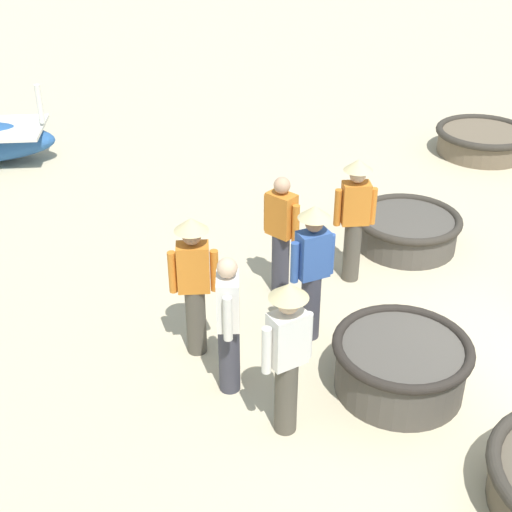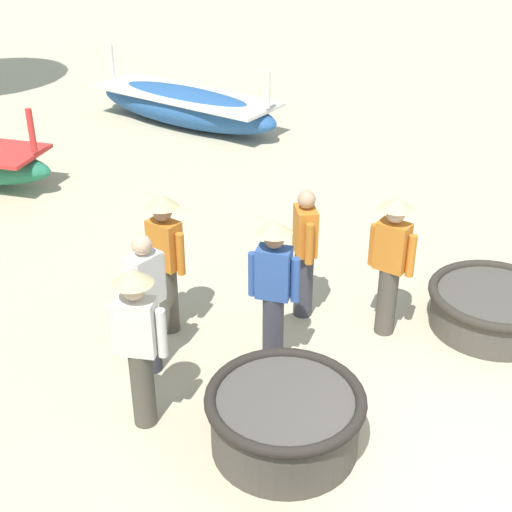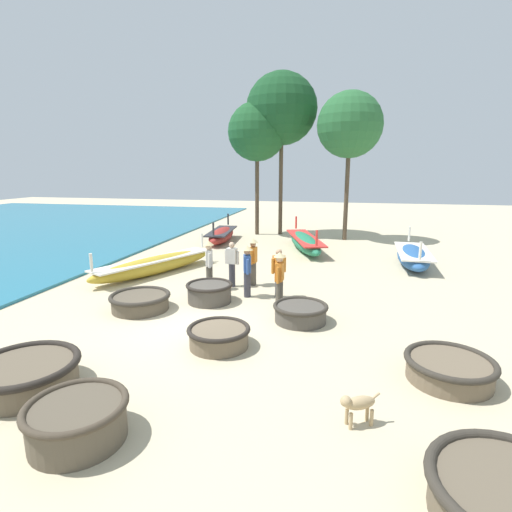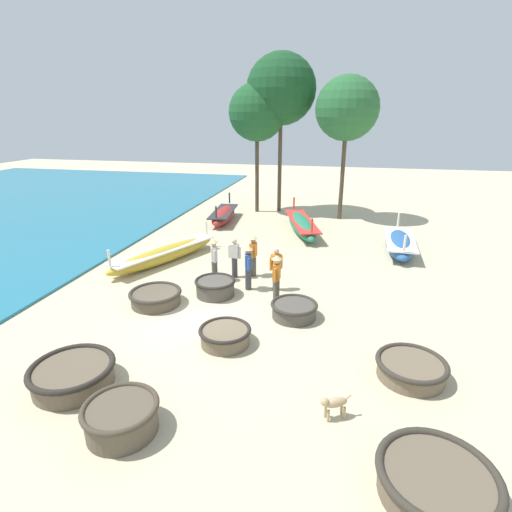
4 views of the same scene
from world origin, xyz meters
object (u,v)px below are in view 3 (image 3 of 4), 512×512
Objects in this scene: fisherman_crouching at (253,259)px; coracle_front_left at (449,368)px; tree_left_mid at (350,125)px; coracle_tilted at (140,301)px; long_boat_ochre_hull at (155,265)px; fisherman_by_coracle at (279,276)px; tree_tall_back at (257,132)px; fisherman_standing_left at (247,268)px; long_boat_green_hull at (222,235)px; long_boat_white_hull at (413,256)px; coracle_upturned at (25,374)px; tree_right_mid at (282,109)px; fisherman_with_hat at (279,272)px; fisherman_standing_right at (209,262)px; dog at (358,404)px; coracle_weathered at (300,312)px; coracle_far_right at (219,336)px; long_boat_red_hull at (305,242)px; coracle_nearest at (209,292)px; coracle_beside_post at (77,420)px; fisherman_hauling at (232,263)px.

coracle_front_left is at bearing -46.83° from fisherman_crouching.
coracle_tilted is at bearing -113.49° from tree_left_mid.
fisherman_crouching is (4.08, -0.70, 0.59)m from long_boat_ochre_hull.
long_boat_ochre_hull is 6.05m from fisherman_by_coracle.
tree_tall_back is (-2.23, 10.87, 5.17)m from fisherman_crouching.
fisherman_standing_left is 0.21× the size of tree_tall_back.
long_boat_green_hull is 9.96m from fisherman_standing_left.
coracle_tilted is at bearing -139.05° from long_boat_white_hull.
coracle_upturned reaches higher than coracle_tilted.
tree_right_mid is (1.80, 14.42, 7.16)m from coracle_tilted.
fisherman_standing_right is (-2.42, 0.34, 0.12)m from fisherman_with_hat.
coracle_upturned is 20.17m from tree_right_mid.
coracle_upturned is at bearing -120.03° from fisherman_with_hat.
dog is (6.99, -15.20, -0.02)m from long_boat_green_hull.
coracle_front_left is 0.39× the size of long_boat_white_hull.
coracle_tilted is at bearing -178.97° from coracle_weathered.
coracle_upturned is at bearing -91.18° from tree_tall_back.
fisherman_crouching is (-0.33, 4.99, 0.70)m from coracle_far_right.
long_boat_ochre_hull is at bearing 127.80° from coracle_far_right.
coracle_nearest is at bearing -103.39° from long_boat_red_hull.
coracle_tilted is 2.76× the size of dog.
long_boat_white_hull is 2.80× the size of fisherman_with_hat.
long_boat_green_hull is (-8.76, 13.40, 0.13)m from coracle_front_left.
fisherman_standing_right is at bearing -75.29° from long_boat_green_hull.
coracle_front_left is 11.10m from long_boat_ochre_hull.
fisherman_by_coracle is 14.36m from tree_tall_back.
long_boat_green_hull is 0.56× the size of tree_tall_back.
fisherman_with_hat is 12.62m from tree_left_mid.
coracle_tilted is at bearing 145.38° from dog.
fisherman_crouching is at bearing -65.43° from long_boat_green_hull.
fisherman_crouching reaches higher than long_boat_ochre_hull.
tree_tall_back is at bearing 79.71° from long_boat_ochre_hull.
fisherman_with_hat is at bearing 115.23° from coracle_weathered.
coracle_beside_post is 15.29m from long_boat_red_hull.
fisherman_standing_left is at bearing 36.14° from coracle_nearest.
fisherman_standing_left is (-5.83, -5.61, 0.56)m from long_boat_white_hull.
tree_left_mid is (3.10, 10.07, 5.36)m from fisherman_crouching.
coracle_upturned is (-1.70, -5.47, -0.01)m from coracle_nearest.
coracle_upturned is 6.89m from fisherman_standing_right.
fisherman_by_coracle is 13.40m from tree_left_mid.
dog is 0.08× the size of tree_tall_back.
fisherman_standing_left is at bearing -67.98° from long_boat_green_hull.
dog is at bearing -89.12° from tree_left_mid.
coracle_tilted is 1.04× the size of fisherman_standing_left.
fisherman_hauling reaches higher than coracle_tilted.
fisherman_standing_left is at bearing -19.98° from fisherman_standing_right.
tree_left_mid is at bearing 79.79° from fisherman_with_hat.
fisherman_hauling is at bearing -156.29° from fisherman_crouching.
fisherman_crouching is (-2.00, 3.05, 0.69)m from coracle_weathered.
long_boat_ochre_hull is 4.18m from fisherman_crouching.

